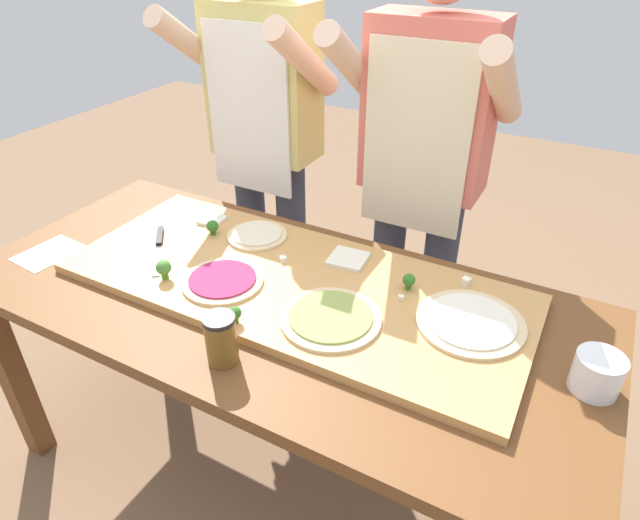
# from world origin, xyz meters

# --- Properties ---
(ground_plane) EXTENTS (8.00, 8.00, 0.00)m
(ground_plane) POSITION_xyz_m (0.00, 0.00, 0.00)
(ground_plane) COLOR brown
(prep_table) EXTENTS (1.82, 0.82, 0.78)m
(prep_table) POSITION_xyz_m (0.00, 0.00, 0.68)
(prep_table) COLOR brown
(prep_table) RESTS_ON ground
(cutting_board) EXTENTS (1.34, 0.55, 0.03)m
(cutting_board) POSITION_xyz_m (0.03, 0.06, 0.79)
(cutting_board) COLOR tan
(cutting_board) RESTS_ON prep_table
(chefs_knife) EXTENTS (0.19, 0.23, 0.02)m
(chefs_knife) POSITION_xyz_m (-0.44, 0.02, 0.81)
(chefs_knife) COLOR #B7BABF
(chefs_knife) RESTS_ON cutting_board
(pizza_whole_white_garlic) EXTENTS (0.28, 0.28, 0.02)m
(pizza_whole_white_garlic) POSITION_xyz_m (0.53, 0.10, 0.81)
(pizza_whole_white_garlic) COLOR beige
(pizza_whole_white_garlic) RESTS_ON cutting_board
(pizza_whole_pesto_green) EXTENTS (0.26, 0.26, 0.02)m
(pizza_whole_pesto_green) POSITION_xyz_m (0.21, -0.05, 0.81)
(pizza_whole_pesto_green) COLOR beige
(pizza_whole_pesto_green) RESTS_ON cutting_board
(pizza_whole_beet_magenta) EXTENTS (0.23, 0.23, 0.02)m
(pizza_whole_beet_magenta) POSITION_xyz_m (-0.14, -0.05, 0.81)
(pizza_whole_beet_magenta) COLOR beige
(pizza_whole_beet_magenta) RESTS_ON cutting_board
(pizza_whole_cheese_artichoke) EXTENTS (0.19, 0.19, 0.02)m
(pizza_whole_cheese_artichoke) POSITION_xyz_m (-0.20, 0.21, 0.81)
(pizza_whole_cheese_artichoke) COLOR beige
(pizza_whole_cheese_artichoke) RESTS_ON cutting_board
(pizza_slice_near_right) EXTENTS (0.12, 0.12, 0.01)m
(pizza_slice_near_right) POSITION_xyz_m (0.12, 0.23, 0.81)
(pizza_slice_near_right) COLOR silver
(pizza_slice_near_right) RESTS_ON cutting_board
(pizza_slice_far_left) EXTENTS (0.08, 0.08, 0.01)m
(pizza_slice_far_left) POSITION_xyz_m (-0.39, 0.22, 0.81)
(pizza_slice_far_left) COLOR silver
(pizza_slice_far_left) RESTS_ON cutting_board
(broccoli_floret_center_right) EXTENTS (0.04, 0.04, 0.06)m
(broccoli_floret_center_right) POSITION_xyz_m (-0.30, -0.11, 0.84)
(broccoli_floret_center_right) COLOR #487A23
(broccoli_floret_center_right) RESTS_ON cutting_board
(broccoli_floret_front_right) EXTENTS (0.03, 0.03, 0.05)m
(broccoli_floret_front_right) POSITION_xyz_m (-0.00, -0.18, 0.83)
(broccoli_floret_front_right) COLOR #366618
(broccoli_floret_front_right) RESTS_ON cutting_board
(broccoli_floret_back_mid) EXTENTS (0.04, 0.04, 0.05)m
(broccoli_floret_back_mid) POSITION_xyz_m (-0.33, 0.16, 0.84)
(broccoli_floret_back_mid) COLOR #366618
(broccoli_floret_back_mid) RESTS_ON cutting_board
(broccoli_floret_front_left) EXTENTS (0.04, 0.04, 0.05)m
(broccoli_floret_front_left) POSITION_xyz_m (0.34, 0.17, 0.84)
(broccoli_floret_front_left) COLOR #366618
(broccoli_floret_front_left) RESTS_ON cutting_board
(cheese_crumble_a) EXTENTS (0.02, 0.02, 0.01)m
(cheese_crumble_a) POSITION_xyz_m (0.34, 0.11, 0.81)
(cheese_crumble_a) COLOR silver
(cheese_crumble_a) RESTS_ON cutting_board
(cheese_crumble_b) EXTENTS (0.03, 0.03, 0.02)m
(cheese_crumble_b) POSITION_xyz_m (0.47, 0.27, 0.82)
(cheese_crumble_b) COLOR white
(cheese_crumble_b) RESTS_ON cutting_board
(cheese_crumble_c) EXTENTS (0.03, 0.03, 0.02)m
(cheese_crumble_c) POSITION_xyz_m (-0.05, 0.13, 0.82)
(cheese_crumble_c) COLOR white
(cheese_crumble_c) RESTS_ON cutting_board
(flour_cup) EXTENTS (0.11, 0.11, 0.09)m
(flour_cup) POSITION_xyz_m (0.83, 0.04, 0.82)
(flour_cup) COLOR white
(flour_cup) RESTS_ON prep_table
(sauce_jar) EXTENTS (0.08, 0.08, 0.13)m
(sauce_jar) POSITION_xyz_m (0.04, -0.28, 0.85)
(sauce_jar) COLOR brown
(sauce_jar) RESTS_ON prep_table
(recipe_note) EXTENTS (0.16, 0.20, 0.00)m
(recipe_note) POSITION_xyz_m (-0.75, -0.15, 0.78)
(recipe_note) COLOR white
(recipe_note) RESTS_ON prep_table
(cook_left) EXTENTS (0.54, 0.39, 1.67)m
(cook_left) POSITION_xyz_m (-0.44, 0.63, 1.00)
(cook_left) COLOR #333847
(cook_left) RESTS_ON ground
(cook_right) EXTENTS (0.54, 0.39, 1.67)m
(cook_right) POSITION_xyz_m (0.20, 0.63, 1.00)
(cook_right) COLOR #333847
(cook_right) RESTS_ON ground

